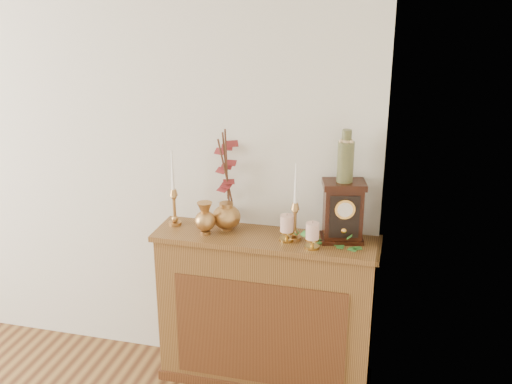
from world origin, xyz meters
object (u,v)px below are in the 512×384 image
(ginger_jar, at_px, (227,182))
(candlestick_left, at_px, (174,201))
(candlestick_center, at_px, (295,215))
(mantel_clock, at_px, (343,212))
(ceramic_vase, at_px, (346,159))
(bud_vase, at_px, (205,219))

(ginger_jar, bearing_deg, candlestick_left, -170.08)
(candlestick_center, relative_size, mantel_clock, 1.30)
(candlestick_center, height_order, ginger_jar, ginger_jar)
(ginger_jar, xyz_separation_m, ceramic_vase, (0.65, -0.03, 0.19))
(candlestick_left, distance_m, bud_vase, 0.23)
(candlestick_left, relative_size, bud_vase, 2.36)
(candlestick_left, relative_size, ceramic_vase, 1.59)
(bud_vase, xyz_separation_m, ginger_jar, (0.09, 0.14, 0.17))
(ceramic_vase, bearing_deg, ginger_jar, 177.09)
(candlestick_center, relative_size, ceramic_vase, 1.56)
(ginger_jar, distance_m, mantel_clock, 0.66)
(candlestick_center, height_order, mantel_clock, candlestick_center)
(candlestick_center, bearing_deg, ginger_jar, 167.59)
(candlestick_left, bearing_deg, candlestick_center, -2.96)
(candlestick_left, height_order, candlestick_center, candlestick_left)
(candlestick_center, distance_m, ceramic_vase, 0.40)
(candlestick_left, relative_size, candlestick_center, 1.02)
(bud_vase, height_order, ginger_jar, ginger_jar)
(mantel_clock, bearing_deg, bud_vase, 174.47)
(mantel_clock, bearing_deg, ginger_jar, 163.38)
(candlestick_center, height_order, ceramic_vase, ceramic_vase)
(mantel_clock, xyz_separation_m, ceramic_vase, (-0.00, 0.00, 0.29))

